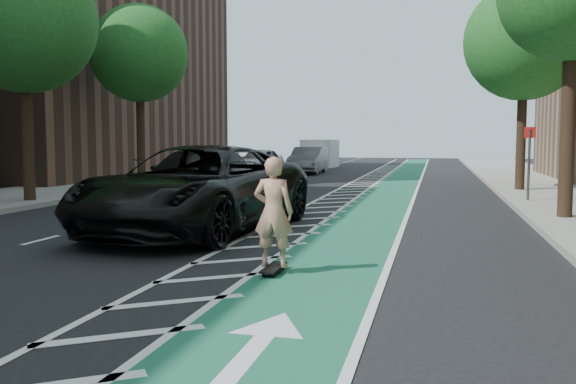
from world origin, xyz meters
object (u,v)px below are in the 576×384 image
(suv_near, at_px, (198,188))
(skateboarder, at_px, (273,212))
(barrel_a, at_px, (112,199))
(suv_far, at_px, (197,178))

(suv_near, bearing_deg, skateboarder, -47.45)
(skateboarder, distance_m, barrel_a, 8.45)
(suv_near, xyz_separation_m, barrel_a, (-3.30, 1.98, -0.51))
(skateboarder, height_order, suv_far, skateboarder)
(suv_near, relative_size, suv_far, 1.15)
(suv_near, distance_m, barrel_a, 3.88)
(skateboarder, bearing_deg, barrel_a, -43.57)
(suv_far, bearing_deg, suv_near, -65.28)
(skateboarder, distance_m, suv_far, 9.68)
(suv_near, relative_size, barrel_a, 7.12)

